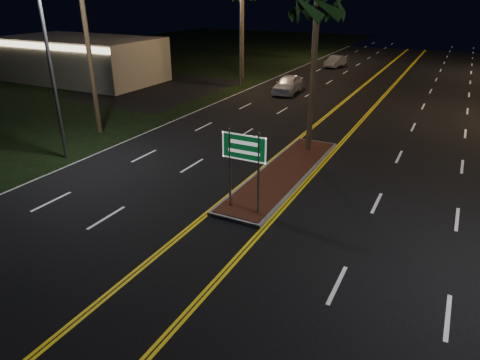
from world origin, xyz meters
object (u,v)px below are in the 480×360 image
Objects in this scene: streetlight_left_far at (317,12)px; car_far at (335,60)px; highway_sign at (244,155)px; streetlight_left_mid at (244,21)px; car_near at (288,83)px; median_island at (284,173)px; palm_median at (318,7)px; commercial_building at (82,59)px; streetlight_left_near at (53,45)px.

car_far is at bearing -50.35° from streetlight_left_far.
highway_sign is 23.93m from streetlight_left_mid.
car_near is at bearing 106.86° from highway_sign.
car_near is (-6.34, 16.70, 0.78)m from median_island.
streetlight_left_mid is at bearing 128.17° from palm_median.
car_far is at bearing 74.68° from streetlight_left_mid.
streetlight_left_far reaches higher than palm_median.
streetlight_left_near reaches higher than commercial_building.
streetlight_left_near is 20.72m from car_near.
car_far is at bearing 102.83° from palm_median.
highway_sign reaches higher than median_island.
streetlight_left_mid is at bearing -97.56° from car_far.
car_near is at bearing -3.95° from streetlight_left_mid.
median_island is at bearing -74.00° from streetlight_left_far.
streetlight_left_mid reaches higher than car_far.
streetlight_left_far is (15.39, 24.01, 3.65)m from commercial_building.
streetlight_left_mid is 1.08× the size of palm_median.
streetlight_left_far reaches higher than median_island.
car_near reaches higher than car_far.
streetlight_left_mid is 2.10× the size of car_far.
commercial_building reaches higher than car_far.
streetlight_left_mid is 1.73× the size of car_near.
commercial_building is 1.81× the size of palm_median.
highway_sign is at bearing -78.13° from car_near.
streetlight_left_far is 1.08× the size of palm_median.
car_near is at bearing 115.63° from palm_median.
car_near is (-6.34, 13.20, -6.41)m from palm_median.
palm_median is at bearing 90.00° from highway_sign.
streetlight_left_mid reaches higher than highway_sign.
highway_sign is 0.36× the size of streetlight_left_near.
streetlight_left_near is 2.10× the size of car_far.
palm_median reaches higher than highway_sign.
car_far is (4.12, 35.03, -4.94)m from streetlight_left_near.
highway_sign is 11.17m from streetlight_left_near.
median_island is at bearing -26.55° from commercial_building.
commercial_building is at bearing -122.65° from streetlight_left_far.
median_island is 12.36m from streetlight_left_near.
commercial_building reaches higher than median_island.
car_far is at bearing 85.61° from car_near.
highway_sign is 9.11m from palm_median.
streetlight_left_near is at bearing -90.00° from streetlight_left_mid.
car_far is (4.12, 15.03, -4.94)m from streetlight_left_mid.
commercial_building is 3.50× the size of car_far.
streetlight_left_near is 1.00× the size of streetlight_left_far.
streetlight_left_mid is at bearing 90.00° from streetlight_left_near.
car_near reaches higher than median_island.
streetlight_left_far is 2.10× the size of car_far.
car_far is (-6.50, 28.53, -6.56)m from palm_median.
commercial_building is at bearing 153.45° from median_island.
commercial_building is at bearing -165.39° from streetlight_left_mid.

